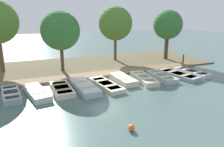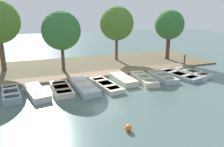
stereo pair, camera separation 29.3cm
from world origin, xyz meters
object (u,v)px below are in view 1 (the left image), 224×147
Objects in this scene: rowboat_4 at (106,85)px; park_tree_center at (115,24)px; rowboat_1 at (37,93)px; rowboat_9 at (192,72)px; rowboat_0 at (11,94)px; park_tree_left at (60,31)px; mooring_post_far at (183,60)px; rowboat_7 at (162,77)px; rowboat_5 at (123,79)px; buoy at (131,128)px; park_tree_right at (168,25)px; rowboat_6 at (144,78)px; rowboat_3 at (85,87)px; rowboat_2 at (62,89)px; rowboat_8 at (179,75)px.

park_tree_center is (-7.44, 3.91, 3.77)m from rowboat_4.
rowboat_1 reaches higher than rowboat_9.
park_tree_left is at bearing 133.28° from rowboat_0.
mooring_post_far is at bearing 49.42° from park_tree_center.
mooring_post_far is at bearing 124.04° from rowboat_7.
rowboat_9 is (0.34, 6.25, -0.05)m from rowboat_5.
buoy is 0.06× the size of park_tree_right.
rowboat_7 is (0.06, 1.61, -0.02)m from rowboat_6.
park_tree_left reaches higher than buoy.
park_tree_left is 11.31m from park_tree_right.
rowboat_3 is 1.25× the size of rowboat_5.
rowboat_2 is 12.49m from mooring_post_far.
rowboat_1 is 9.42m from rowboat_7.
rowboat_4 reaches higher than buoy.
park_tree_left is at bearing 141.39° from rowboat_1.
park_tree_left is at bearing -142.61° from rowboat_5.
park_tree_right reaches higher than mooring_post_far.
rowboat_6 is at bearing -5.78° from park_tree_center.
rowboat_1 reaches higher than rowboat_7.
mooring_post_far is (-2.87, 2.82, 0.40)m from rowboat_8.
mooring_post_far reaches higher than rowboat_8.
park_tree_center is at bearing 159.62° from rowboat_5.
rowboat_8 is at bearing 82.75° from rowboat_4.
rowboat_6 is at bearing -90.51° from rowboat_7.
park_tree_center reaches higher than park_tree_right.
rowboat_0 is at bearing -40.72° from park_tree_left.
rowboat_2 is 0.83× the size of rowboat_3.
rowboat_1 is 0.90× the size of rowboat_8.
mooring_post_far is at bearing -0.61° from park_tree_right.
park_tree_center reaches higher than rowboat_4.
park_tree_center is at bearing 134.50° from rowboat_2.
rowboat_2 is 1.04× the size of rowboat_5.
rowboat_5 is 7.93m from mooring_post_far.
buoy is at bearing -20.38° from park_tree_center.
mooring_post_far is 0.22× the size of park_tree_left.
rowboat_2 is at bearing -44.13° from park_tree_center.
park_tree_right is at bearing 72.70° from park_tree_center.
park_tree_left is at bearing -68.92° from park_tree_center.
rowboat_5 is (-0.41, 6.24, 0.02)m from rowboat_1.
rowboat_1 is at bearing -78.74° from mooring_post_far.
rowboat_7 reaches higher than rowboat_4.
park_tree_right reaches higher than rowboat_1.
rowboat_6 reaches higher than buoy.
rowboat_8 is at bearing 86.37° from rowboat_3.
rowboat_6 reaches higher than rowboat_4.
rowboat_4 is 6.00m from buoy.
mooring_post_far reaches higher than rowboat_5.
rowboat_8 is 1.51m from rowboat_9.
rowboat_5 is at bearing 157.81° from buoy.
rowboat_7 is 0.92× the size of rowboat_9.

